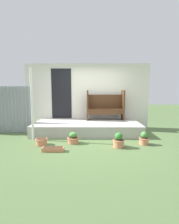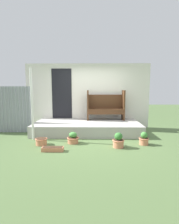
{
  "view_description": "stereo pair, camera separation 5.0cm",
  "coord_description": "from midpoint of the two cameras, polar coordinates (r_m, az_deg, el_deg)",
  "views": [
    {
      "loc": [
        0.04,
        -5.44,
        1.62
      ],
      "look_at": [
        0.01,
        0.29,
        0.84
      ],
      "focal_mm": 28.0,
      "sensor_mm": 36.0,
      "label": 1
    },
    {
      "loc": [
        0.09,
        -5.44,
        1.62
      ],
      "look_at": [
        0.01,
        0.29,
        0.84
      ],
      "focal_mm": 28.0,
      "sensor_mm": 36.0,
      "label": 2
    }
  ],
  "objects": [
    {
      "name": "support_post",
      "position": [
        5.7,
        -18.55,
        2.32
      ],
      "size": [
        0.07,
        0.07,
        2.24
      ],
      "color": "white",
      "rests_on": "ground_plane"
    },
    {
      "name": "porch_slab",
      "position": [
        6.44,
        -1.09,
        -5.02
      ],
      "size": [
        3.8,
        1.67,
        0.39
      ],
      "color": "#B2AFA8",
      "rests_on": "ground_plane"
    },
    {
      "name": "flower_pot_right",
      "position": [
        4.94,
        9.2,
        -9.28
      ],
      "size": [
        0.34,
        0.34,
        0.42
      ],
      "color": "tan",
      "rests_on": "ground_plane"
    },
    {
      "name": "flower_pot_far_right",
      "position": [
        5.35,
        17.1,
        -8.39
      ],
      "size": [
        0.29,
        0.29,
        0.38
      ],
      "color": "tan",
      "rests_on": "ground_plane"
    },
    {
      "name": "bench",
      "position": [
        6.86,
        4.95,
        2.18
      ],
      "size": [
        1.46,
        0.45,
        1.16
      ],
      "rotation": [
        0.0,
        0.0,
        0.03
      ],
      "color": "#4C2D19",
      "rests_on": "porch_slab"
    },
    {
      "name": "flower_pot_middle",
      "position": [
        5.26,
        -5.63,
        -8.55
      ],
      "size": [
        0.36,
        0.36,
        0.34
      ],
      "color": "tan",
      "rests_on": "ground_plane"
    },
    {
      "name": "flower_pot_left",
      "position": [
        5.28,
        -15.68,
        -9.18
      ],
      "size": [
        0.35,
        0.35,
        0.2
      ],
      "color": "tan",
      "rests_on": "ground_plane"
    },
    {
      "name": "house_wall",
      "position": [
        7.15,
        -1.27,
        5.24
      ],
      "size": [
        5.0,
        0.08,
        2.6
      ],
      "color": "white",
      "rests_on": "ground_plane"
    },
    {
      "name": "planter_box_rect",
      "position": [
        4.72,
        -12.1,
        -11.76
      ],
      "size": [
        0.56,
        0.18,
        0.12
      ],
      "color": "tan",
      "rests_on": "ground_plane"
    },
    {
      "name": "ground_plane",
      "position": [
        5.68,
        -0.34,
        -8.81
      ],
      "size": [
        24.0,
        24.0,
        0.0
      ],
      "primitive_type": "plane",
      "color": "#516B3D"
    }
  ]
}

